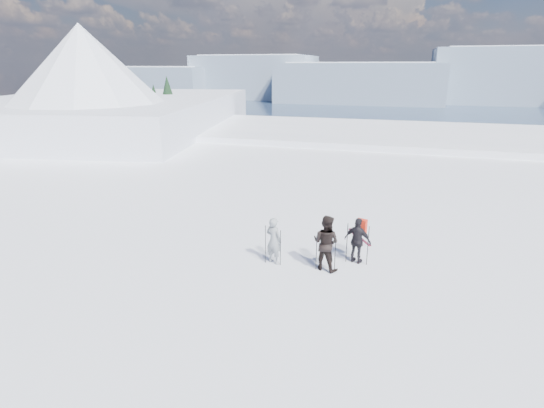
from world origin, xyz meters
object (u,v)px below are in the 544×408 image
at_px(skis_loose, 357,237).
at_px(skier_pack, 358,241).
at_px(skier_grey, 274,241).
at_px(skier_dark, 326,243).

bearing_deg(skis_loose, skier_pack, -85.53).
bearing_deg(skier_pack, skier_grey, 34.20).
relative_size(skier_grey, skier_dark, 0.87).
xyz_separation_m(skier_grey, skier_pack, (2.59, 0.78, -0.01)).
relative_size(skier_grey, skier_pack, 1.02).
bearing_deg(skis_loose, skier_grey, -129.35).
bearing_deg(skier_pack, skier_dark, 56.58).
xyz_separation_m(skier_pack, skis_loose, (-0.17, 2.17, -0.75)).
height_order(skier_pack, skis_loose, skier_pack).
distance_m(skier_dark, skier_pack, 1.18).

